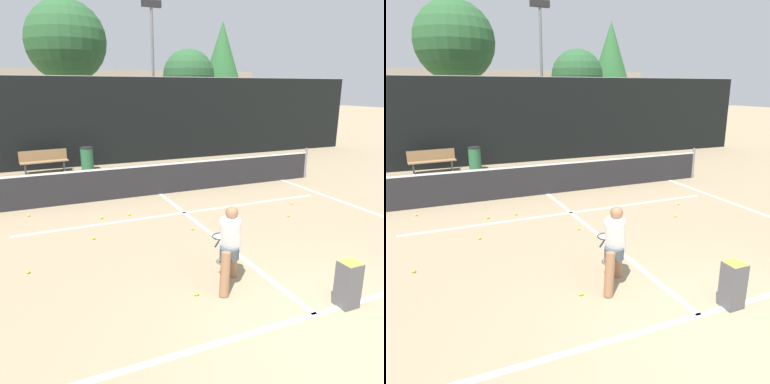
% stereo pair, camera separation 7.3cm
% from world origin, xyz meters
% --- Properties ---
extents(ground_plane, '(100.00, 100.00, 0.00)m').
position_xyz_m(ground_plane, '(0.00, 0.00, 0.00)').
color(ground_plane, '#937F60').
extents(court_baseline_near, '(11.00, 0.10, 0.01)m').
position_xyz_m(court_baseline_near, '(0.00, 0.55, 0.00)').
color(court_baseline_near, white).
rests_on(court_baseline_near, ground).
extents(court_service_line, '(8.25, 0.10, 0.01)m').
position_xyz_m(court_service_line, '(0.00, 5.49, 0.00)').
color(court_service_line, white).
rests_on(court_service_line, ground).
extents(court_center_mark, '(0.10, 6.88, 0.01)m').
position_xyz_m(court_center_mark, '(0.00, 3.99, 0.00)').
color(court_center_mark, white).
rests_on(court_center_mark, ground).
extents(court_sideline_right, '(0.10, 7.88, 0.01)m').
position_xyz_m(court_sideline_right, '(4.51, 3.99, 0.00)').
color(court_sideline_right, white).
rests_on(court_sideline_right, ground).
extents(net, '(11.09, 0.09, 1.07)m').
position_xyz_m(net, '(0.00, 7.43, 0.51)').
color(net, slate).
rests_on(net, ground).
extents(fence_back, '(24.00, 0.06, 3.60)m').
position_xyz_m(fence_back, '(0.00, 12.69, 1.79)').
color(fence_back, black).
rests_on(fence_back, ground).
extents(player_practicing, '(0.73, 1.16, 1.35)m').
position_xyz_m(player_practicing, '(-0.71, 1.82, 0.71)').
color(player_practicing, '#8C6042').
rests_on(player_practicing, ground).
extents(tennis_ball_scattered_0, '(0.07, 0.07, 0.07)m').
position_xyz_m(tennis_ball_scattered_0, '(3.03, 4.98, 0.03)').
color(tennis_ball_scattered_0, '#D1E033').
rests_on(tennis_ball_scattered_0, ground).
extents(tennis_ball_scattered_1, '(0.07, 0.07, 0.07)m').
position_xyz_m(tennis_ball_scattered_1, '(-0.29, 4.28, 0.03)').
color(tennis_ball_scattered_1, '#D1E033').
rests_on(tennis_ball_scattered_1, ground).
extents(tennis_ball_scattered_2, '(0.07, 0.07, 0.07)m').
position_xyz_m(tennis_ball_scattered_2, '(-2.07, 5.88, 0.03)').
color(tennis_ball_scattered_2, '#D1E033').
rests_on(tennis_ball_scattered_2, ground).
extents(tennis_ball_scattered_3, '(0.07, 0.07, 0.07)m').
position_xyz_m(tennis_ball_scattered_3, '(-3.77, 3.53, 0.03)').
color(tennis_ball_scattered_3, '#D1E033').
rests_on(tennis_ball_scattered_3, ground).
extents(tennis_ball_scattered_4, '(0.07, 0.07, 0.07)m').
position_xyz_m(tennis_ball_scattered_4, '(-3.73, 6.79, 0.03)').
color(tennis_ball_scattered_4, '#D1E033').
rests_on(tennis_ball_scattered_4, ground).
extents(tennis_ball_scattered_5, '(0.07, 0.07, 0.07)m').
position_xyz_m(tennis_ball_scattered_5, '(-0.05, 3.57, 0.03)').
color(tennis_ball_scattered_5, '#D1E033').
rests_on(tennis_ball_scattered_5, ground).
extents(tennis_ball_scattered_6, '(0.07, 0.07, 0.07)m').
position_xyz_m(tennis_ball_scattered_6, '(-1.37, 5.87, 0.03)').
color(tennis_ball_scattered_6, '#D1E033').
rests_on(tennis_ball_scattered_6, ground).
extents(tennis_ball_scattered_7, '(0.07, 0.07, 0.07)m').
position_xyz_m(tennis_ball_scattered_7, '(2.30, 4.15, 0.03)').
color(tennis_ball_scattered_7, '#D1E033').
rests_on(tennis_ball_scattered_7, ground).
extents(tennis_ball_scattered_8, '(0.07, 0.07, 0.07)m').
position_xyz_m(tennis_ball_scattered_8, '(-1.35, 1.69, 0.03)').
color(tennis_ball_scattered_8, '#D1E033').
rests_on(tennis_ball_scattered_8, ground).
extents(tennis_ball_scattered_10, '(0.07, 0.07, 0.07)m').
position_xyz_m(tennis_ball_scattered_10, '(-2.47, 4.62, 0.03)').
color(tennis_ball_scattered_10, '#D1E033').
rests_on(tennis_ball_scattered_10, ground).
extents(ball_hopper, '(0.28, 0.28, 0.71)m').
position_xyz_m(ball_hopper, '(0.58, 0.56, 0.37)').
color(ball_hopper, '#4C4C51').
rests_on(ball_hopper, ground).
extents(courtside_bench, '(1.76, 0.55, 0.86)m').
position_xyz_m(courtside_bench, '(-3.08, 12.01, 0.47)').
color(courtside_bench, olive).
rests_on(courtside_bench, ground).
extents(trash_bin, '(0.50, 0.50, 0.91)m').
position_xyz_m(trash_bin, '(-1.52, 11.83, 0.46)').
color(trash_bin, '#28603D').
rests_on(trash_bin, ground).
extents(parked_car, '(1.87, 4.32, 1.52)m').
position_xyz_m(parked_car, '(1.00, 15.63, 0.64)').
color(parked_car, navy).
rests_on(parked_car, ground).
extents(floodlight_mast, '(1.10, 0.24, 7.76)m').
position_xyz_m(floodlight_mast, '(3.41, 18.43, 4.99)').
color(floodlight_mast, slate).
rests_on(floodlight_mast, ground).
extents(tree_west, '(3.02, 3.02, 5.32)m').
position_xyz_m(tree_west, '(5.49, 18.14, 3.79)').
color(tree_west, brown).
rests_on(tree_west, ground).
extents(tree_mid, '(2.68, 2.68, 7.15)m').
position_xyz_m(tree_mid, '(8.37, 19.40, 5.04)').
color(tree_mid, brown).
rests_on(tree_mid, ground).
extents(tree_east, '(4.46, 4.46, 7.85)m').
position_xyz_m(tree_east, '(-1.05, 20.24, 5.60)').
color(tree_east, brown).
rests_on(tree_east, ground).
extents(building_far, '(36.00, 2.40, 4.65)m').
position_xyz_m(building_far, '(0.00, 32.28, 2.33)').
color(building_far, gray).
rests_on(building_far, ground).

